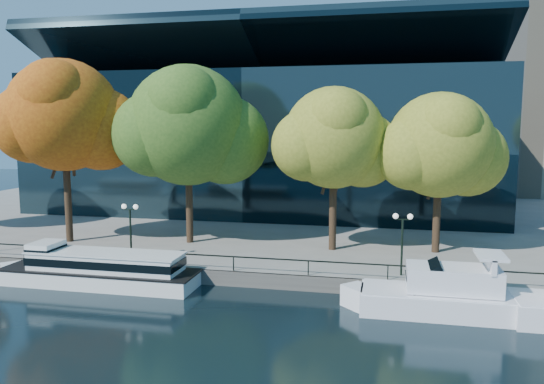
% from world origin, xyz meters
% --- Properties ---
extents(ground, '(160.00, 160.00, 0.00)m').
position_xyz_m(ground, '(0.00, 0.00, 0.00)').
color(ground, black).
rests_on(ground, ground).
extents(promenade, '(90.00, 67.08, 1.00)m').
position_xyz_m(promenade, '(0.00, 36.38, 0.50)').
color(promenade, slate).
rests_on(promenade, ground).
extents(railing, '(88.20, 0.08, 0.99)m').
position_xyz_m(railing, '(0.00, 3.25, 1.94)').
color(railing, black).
rests_on(railing, promenade).
extents(convention_building, '(50.00, 24.57, 21.43)m').
position_xyz_m(convention_building, '(-4.00, 31.79, 8.51)').
color(convention_building, black).
rests_on(convention_building, ground).
extents(tour_boat, '(14.53, 3.24, 2.76)m').
position_xyz_m(tour_boat, '(-9.04, 1.37, 1.17)').
color(tour_boat, white).
rests_on(tour_boat, ground).
extents(cruiser_near, '(12.46, 3.21, 3.61)m').
position_xyz_m(cruiser_near, '(13.60, 0.57, 1.12)').
color(cruiser_near, white).
rests_on(cruiser_near, ground).
extents(tree_1, '(11.27, 9.25, 14.87)m').
position_xyz_m(tree_1, '(-15.62, 8.87, 11.17)').
color(tree_1, black).
rests_on(tree_1, promenade).
extents(tree_2, '(12.06, 9.89, 14.38)m').
position_xyz_m(tree_2, '(-5.72, 10.65, 10.35)').
color(tree_2, black).
rests_on(tree_2, promenade).
extents(tree_3, '(9.64, 7.91, 12.50)m').
position_xyz_m(tree_3, '(5.95, 10.62, 9.47)').
color(tree_3, black).
rests_on(tree_3, promenade).
extents(tree_4, '(9.78, 8.02, 12.03)m').
position_xyz_m(tree_4, '(13.71, 11.43, 8.94)').
color(tree_4, black).
rests_on(tree_4, promenade).
extents(lamp_1, '(1.26, 0.36, 4.03)m').
position_xyz_m(lamp_1, '(-7.99, 4.50, 3.98)').
color(lamp_1, black).
rests_on(lamp_1, promenade).
extents(lamp_2, '(1.26, 0.36, 4.03)m').
position_xyz_m(lamp_2, '(10.85, 4.50, 3.98)').
color(lamp_2, black).
rests_on(lamp_2, promenade).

